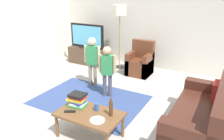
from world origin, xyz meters
TOP-DOWN VIEW (x-y plane):
  - ground at (0.00, 0.00)m, footprint 7.80×7.80m
  - wall_back at (0.00, 3.00)m, footprint 6.00×0.12m
  - area_rug at (-0.38, 0.33)m, footprint 2.20×1.60m
  - tv_stand at (-1.78, 2.30)m, footprint 1.20×0.44m
  - tv at (-1.78, 2.28)m, footprint 1.10×0.28m
  - couch at (1.86, 0.23)m, footprint 0.80×1.80m
  - armchair at (-0.05, 2.26)m, footprint 0.60×0.60m
  - floor_lamp at (-0.79, 2.45)m, footprint 0.36×0.36m
  - child_near_tv at (-0.74, 1.00)m, footprint 0.38×0.19m
  - child_center at (-0.16, 0.67)m, footprint 0.35×0.20m
  - coffee_table at (0.32, -0.68)m, footprint 1.00×0.60m
  - book_stack at (0.02, -0.58)m, footprint 0.32×0.26m
  - bottle at (0.64, -0.58)m, footprint 0.06×0.06m
  - tv_remote at (0.04, -0.80)m, footprint 0.17×0.12m
  - soda_can at (0.37, -0.56)m, footprint 0.07×0.07m
  - plate at (0.54, -0.80)m, footprint 0.22×0.22m

SIDE VIEW (x-z plane):
  - ground at x=0.00m, z-range 0.00..0.00m
  - area_rug at x=-0.38m, z-range 0.00..0.01m
  - tv_stand at x=-1.78m, z-range -0.01..0.49m
  - couch at x=1.86m, z-range -0.14..0.72m
  - armchair at x=-0.05m, z-range -0.15..0.75m
  - coffee_table at x=0.32m, z-range 0.16..0.58m
  - plate at x=0.54m, z-range 0.42..0.44m
  - tv_remote at x=0.04m, z-range 0.42..0.44m
  - soda_can at x=0.37m, z-range 0.42..0.54m
  - book_stack at x=0.02m, z-range 0.42..0.62m
  - bottle at x=0.64m, z-range 0.40..0.69m
  - child_center at x=-0.16m, z-range 0.11..1.21m
  - child_near_tv at x=-0.74m, z-range 0.12..1.28m
  - tv at x=-1.78m, z-range 0.49..1.20m
  - wall_back at x=0.00m, z-range 0.00..2.70m
  - floor_lamp at x=-0.79m, z-range 0.65..2.43m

